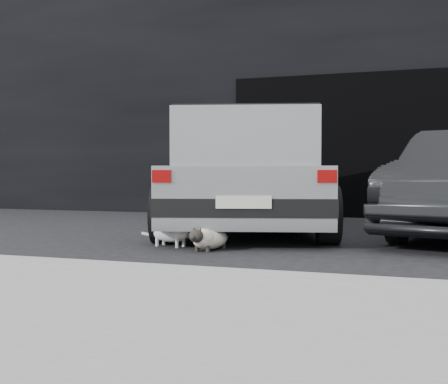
% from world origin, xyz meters
% --- Properties ---
extents(ground, '(80.00, 80.00, 0.00)m').
position_xyz_m(ground, '(0.00, 0.00, 0.00)').
color(ground, black).
rests_on(ground, ground).
extents(building_facade, '(34.00, 4.00, 5.00)m').
position_xyz_m(building_facade, '(1.00, 6.00, 2.50)').
color(building_facade, black).
rests_on(building_facade, ground).
extents(garage_opening, '(4.00, 0.10, 2.60)m').
position_xyz_m(garage_opening, '(1.00, 3.99, 1.30)').
color(garage_opening, black).
rests_on(garage_opening, ground).
extents(curb, '(18.00, 0.25, 0.12)m').
position_xyz_m(curb, '(1.00, -2.60, 0.06)').
color(curb, gray).
rests_on(curb, ground).
extents(sidewalk, '(18.00, 2.20, 0.11)m').
position_xyz_m(sidewalk, '(1.00, -3.80, 0.06)').
color(sidewalk, gray).
rests_on(sidewalk, ground).
extents(silver_hatchback, '(3.01, 4.70, 1.61)m').
position_xyz_m(silver_hatchback, '(0.03, 1.18, 0.88)').
color(silver_hatchback, '#A6A9AB').
rests_on(silver_hatchback, ground).
extents(cat_siamese, '(0.37, 0.78, 0.27)m').
position_xyz_m(cat_siamese, '(0.19, -0.88, 0.12)').
color(cat_siamese, beige).
rests_on(cat_siamese, ground).
extents(cat_white, '(0.69, 0.35, 0.33)m').
position_xyz_m(cat_white, '(-0.28, -0.71, 0.16)').
color(cat_white, silver).
rests_on(cat_white, ground).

